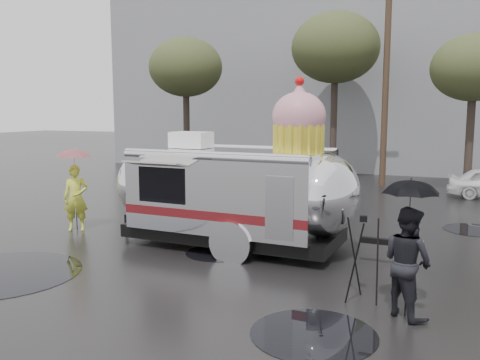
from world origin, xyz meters
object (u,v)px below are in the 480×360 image
at_px(person_left, 76,198).
at_px(person_right, 407,262).
at_px(airstream_trailer, 236,188).
at_px(tripod, 362,250).

height_order(person_left, person_right, person_left).
height_order(airstream_trailer, tripod, airstream_trailer).
xyz_separation_m(airstream_trailer, person_right, (4.27, -2.92, -0.56)).
relative_size(airstream_trailer, tripod, 5.02).
xyz_separation_m(person_right, tripod, (-0.79, 0.39, 0.02)).
bearing_deg(airstream_trailer, person_right, -31.58).
distance_m(airstream_trailer, tripod, 4.33).
xyz_separation_m(airstream_trailer, tripod, (3.48, -2.53, -0.55)).
bearing_deg(person_right, person_left, 22.99).
distance_m(person_left, tripod, 8.74).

